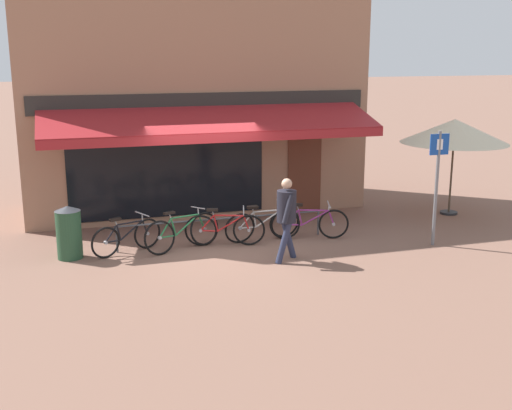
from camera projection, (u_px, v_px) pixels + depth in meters
The scene contains 12 objects.
ground_plane at pixel (216, 248), 13.64m from camera, with size 160.00×160.00×0.00m, color brown.
shop_front at pixel (192, 85), 16.62m from camera, with size 8.59×4.71×6.45m.
bike_rack_rail at pixel (222, 221), 13.88m from camera, with size 4.60×0.04×0.57m.
bicycle_black at pixel (127, 237), 13.22m from camera, with size 1.51×0.77×0.79m.
bicycle_green at pixel (182, 232), 13.44m from camera, with size 1.74×0.83×0.88m.
bicycle_red at pixel (225, 229), 13.70m from camera, with size 1.69×0.66×0.84m.
bicycle_silver at pixel (263, 224), 14.07m from camera, with size 1.80×0.52×0.86m.
bicycle_purple at pixel (309, 223), 14.20m from camera, with size 1.73×0.68×0.83m.
pedestrian_adult at pixel (286, 211), 12.60m from camera, with size 0.56×0.70×1.69m.
litter_bin at pixel (69, 232), 12.85m from camera, with size 0.51×0.51×1.09m.
parking_sign at pixel (437, 176), 13.51m from camera, with size 0.44×0.07×2.47m.
cafe_parasol at pixel (454, 131), 15.99m from camera, with size 2.66×2.66×2.43m.
Camera 1 is at (-3.04, -12.71, 4.10)m, focal length 45.00 mm.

